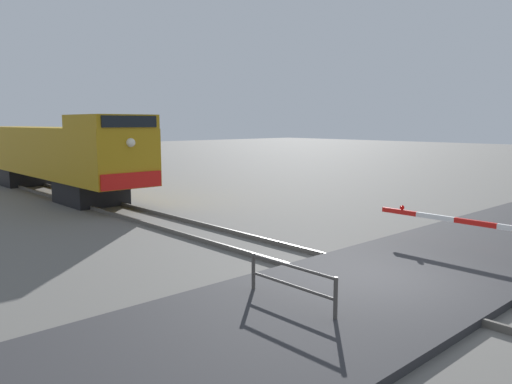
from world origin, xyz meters
The scene contains 6 objects.
ground_plane centered at (0.00, 0.00, 0.00)m, with size 160.00×160.00×0.00m, color #605E59.
rail_track_left centered at (-0.72, 0.00, 0.07)m, with size 0.08×80.00×0.15m, color #59544C.
rail_track_right centered at (0.72, 0.00, 0.07)m, with size 0.08×80.00×0.15m, color #59544C.
road_surface centered at (0.00, 0.00, 0.08)m, with size 36.00×4.85×0.17m, color #2D2D30.
locomotive centered at (0.00, 20.33, 2.11)m, with size 2.80×17.62×4.03m.
guard_railing centered at (-2.75, 0.47, 0.61)m, with size 0.08×2.29×0.95m.
Camera 1 is at (-9.59, -5.98, 3.69)m, focal length 34.69 mm.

